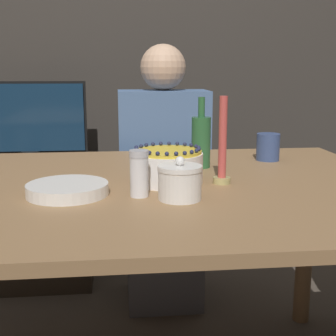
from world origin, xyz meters
TOP-DOWN VIEW (x-y plane):
  - wall_behind at (0.00, 1.40)m, footprint 8.00×0.05m
  - dining_table at (0.00, 0.00)m, footprint 1.60×1.11m
  - cake at (0.09, -0.00)m, footprint 0.20×0.20m
  - sugar_bowl at (0.10, -0.18)m, footprint 0.11×0.11m
  - sugar_shaker at (-0.00, -0.14)m, footprint 0.05×0.05m
  - plate_stack at (-0.19, -0.11)m, footprint 0.22×0.22m
  - candle at (0.25, -0.02)m, footprint 0.05×0.05m
  - bottle at (0.23, 0.21)m, footprint 0.06×0.06m
  - cup at (0.49, 0.30)m, footprint 0.08×0.08m
  - person_man_blue_shirt at (0.15, 0.75)m, footprint 0.40×0.34m
  - side_cabinet at (-0.50, 1.10)m, footprint 0.60×0.52m
  - tv_monitor at (-0.50, 1.10)m, footprint 0.58×0.10m

SIDE VIEW (x-z plane):
  - side_cabinet at x=-0.50m, z-range 0.00..0.63m
  - person_man_blue_shirt at x=0.15m, z-range -0.08..1.12m
  - dining_table at x=0.00m, z-range 0.29..1.05m
  - plate_stack at x=-0.19m, z-range 0.77..0.80m
  - sugar_bowl at x=0.10m, z-range 0.76..0.87m
  - cake at x=0.09m, z-range 0.76..0.87m
  - cup at x=0.49m, z-range 0.77..0.87m
  - sugar_shaker at x=0.00m, z-range 0.77..0.89m
  - tv_monitor at x=-0.50m, z-range 0.64..1.04m
  - bottle at x=0.23m, z-range 0.74..0.98m
  - candle at x=0.25m, z-range 0.74..1.00m
  - wall_behind at x=0.00m, z-range 0.00..2.60m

